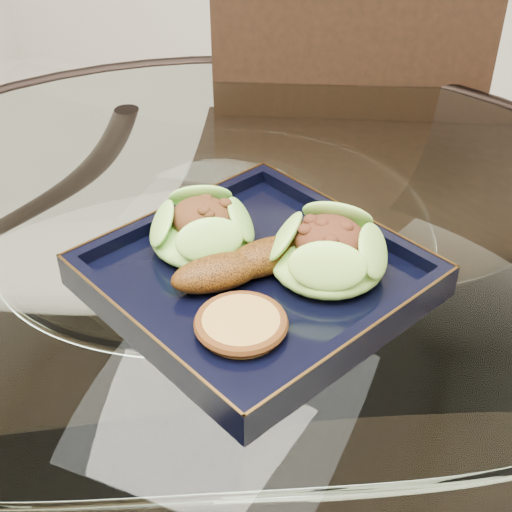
% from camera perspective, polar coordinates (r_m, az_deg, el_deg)
% --- Properties ---
extents(dining_table, '(1.13, 1.13, 0.77)m').
position_cam_1_polar(dining_table, '(0.84, -2.71, -9.25)').
color(dining_table, white).
rests_on(dining_table, ground).
extents(dining_chair, '(0.57, 0.57, 1.03)m').
position_cam_1_polar(dining_chair, '(1.12, 7.03, 2.44)').
color(dining_chair, black).
rests_on(dining_chair, ground).
extents(navy_plate, '(0.36, 0.36, 0.02)m').
position_cam_1_polar(navy_plate, '(0.69, 0.00, -2.02)').
color(navy_plate, black).
rests_on(navy_plate, dining_table).
extents(lettuce_wrap_left, '(0.11, 0.11, 0.04)m').
position_cam_1_polar(lettuce_wrap_left, '(0.71, -4.34, 1.96)').
color(lettuce_wrap_left, '#589B2D').
rests_on(lettuce_wrap_left, navy_plate).
extents(lettuce_wrap_right, '(0.13, 0.13, 0.04)m').
position_cam_1_polar(lettuce_wrap_right, '(0.67, 5.75, 0.11)').
color(lettuce_wrap_right, olive).
rests_on(lettuce_wrap_right, navy_plate).
extents(roasted_plantain, '(0.14, 0.16, 0.03)m').
position_cam_1_polar(roasted_plantain, '(0.67, 0.69, -0.10)').
color(roasted_plantain, '#5F320A').
rests_on(roasted_plantain, navy_plate).
extents(crumb_patty, '(0.09, 0.09, 0.01)m').
position_cam_1_polar(crumb_patty, '(0.61, -1.20, -5.52)').
color(crumb_patty, '#B1843B').
rests_on(crumb_patty, navy_plate).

